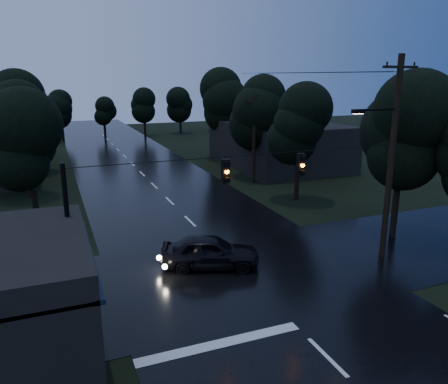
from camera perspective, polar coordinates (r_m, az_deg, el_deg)
main_road at (r=37.31m, az=-9.10°, el=0.78°), size 12.00×120.00×0.02m
cross_street at (r=21.06m, az=2.23°, el=-10.40°), size 60.00×9.00×0.02m
building_far_right at (r=45.51m, az=7.12°, el=6.23°), size 10.00×14.00×4.40m
utility_pole_main at (r=22.66m, az=20.89°, el=4.43°), size 3.50×0.30×10.00m
utility_pole_far at (r=37.39m, az=3.94°, el=7.03°), size 2.00×0.30×7.50m
anchor_pole_left at (r=17.42m, az=-19.51°, el=-6.14°), size 0.18×0.18×6.00m
span_signals at (r=18.74m, az=5.20°, el=3.29°), size 15.00×0.37×1.12m
tree_corner_near at (r=25.76m, az=22.34°, el=7.11°), size 4.48×4.48×9.44m
tree_left_a at (r=27.63m, az=-24.21°, el=5.80°), size 3.92×3.92×8.26m
tree_left_b at (r=35.55m, az=-24.88°, el=8.11°), size 4.20×4.20×8.85m
tree_left_c at (r=45.51m, az=-25.19°, el=9.76°), size 4.48×4.48×9.44m
tree_right_a at (r=32.29m, az=9.80°, el=8.70°), size 4.20×4.20×8.85m
tree_right_b at (r=39.52m, az=4.45°, el=10.53°), size 4.48×4.48×9.44m
tree_right_c at (r=48.87m, az=-0.18°, el=11.85°), size 4.76×4.76×10.03m
car at (r=21.24m, az=-1.81°, el=-7.80°), size 5.08×3.45×1.60m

